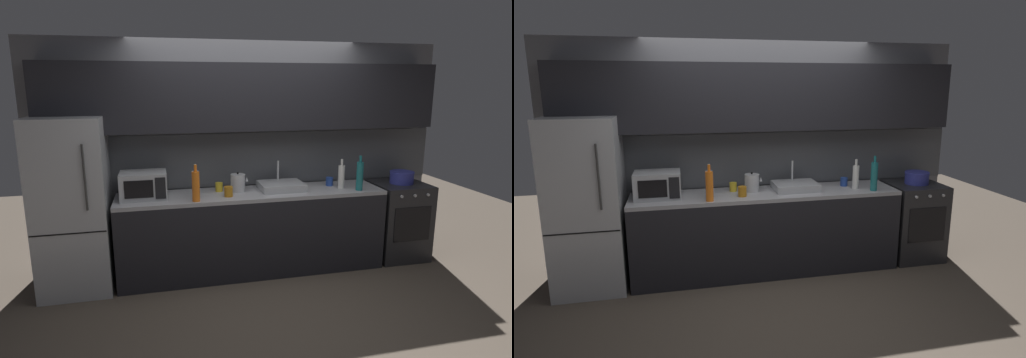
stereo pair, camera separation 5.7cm
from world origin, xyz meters
The scene contains 16 objects.
ground_plane centered at (0.00, 0.00, 0.00)m, with size 10.00×10.00×0.00m, color #4C4238.
back_wall centered at (0.00, 1.20, 1.55)m, with size 4.61×0.44×2.50m.
counter_run centered at (0.00, 0.90, 0.45)m, with size 2.87×0.60×0.90m.
refrigerator centered at (-1.81, 0.90, 0.87)m, with size 0.68×0.69×1.74m.
oven_range centered at (1.77, 0.90, 0.45)m, with size 0.60×0.62×0.90m.
microwave centered at (-1.13, 0.92, 1.04)m, with size 0.46×0.35×0.27m.
sink_basin centered at (0.33, 0.93, 0.94)m, with size 0.48×0.38×0.30m.
kettle centered at (-0.15, 0.95, 1.00)m, with size 0.19×0.16×0.22m.
wine_bottle_white centered at (1.00, 0.84, 1.04)m, with size 0.07×0.07×0.33m.
wine_bottle_clear centered at (-0.62, 0.81, 1.05)m, with size 0.07×0.07×0.35m.
wine_bottle_teal centered at (1.15, 0.71, 1.06)m, with size 0.07×0.07×0.38m.
wine_bottle_orange centered at (-0.63, 0.68, 1.06)m, with size 0.08×0.08×0.37m.
mug_amber centered at (-0.28, 0.78, 0.95)m, with size 0.09×0.09×0.10m, color #B27019.
mug_blue centered at (0.92, 0.98, 0.95)m, with size 0.08×0.08×0.10m, color #234299.
mug_yellow centered at (-0.35, 1.01, 0.95)m, with size 0.08×0.08×0.10m, color gold.
cooking_pot centered at (1.79, 0.90, 0.97)m, with size 0.28×0.28×0.14m.
Camera 2 is at (-0.93, -3.40, 2.04)m, focal length 29.63 mm.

